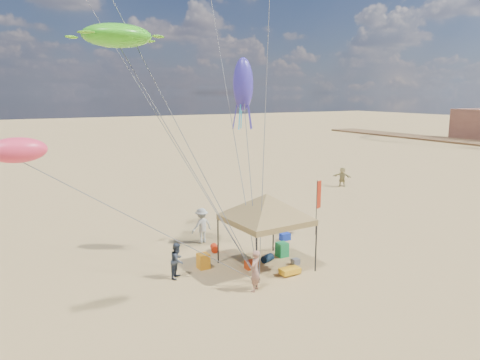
{
  "coord_description": "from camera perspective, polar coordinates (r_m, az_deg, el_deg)",
  "views": [
    {
      "loc": [
        -10.17,
        -14.84,
        7.94
      ],
      "look_at": [
        0.0,
        3.0,
        4.0
      ],
      "focal_mm": 34.03,
      "sensor_mm": 36.0,
      "label": 1
    }
  ],
  "objects": [
    {
      "name": "ground",
      "position": [
        19.67,
        4.45,
        -12.99
      ],
      "size": [
        280.0,
        280.0,
        0.0
      ],
      "primitive_type": "plane",
      "color": "tan",
      "rests_on": "ground"
    },
    {
      "name": "canopy_tent",
      "position": [
        20.52,
        3.32,
        -2.1
      ],
      "size": [
        6.52,
        6.52,
        4.02
      ],
      "color": "black",
      "rests_on": "ground"
    },
    {
      "name": "feather_flag",
      "position": [
        26.0,
        9.78,
        -2.26
      ],
      "size": [
        0.46,
        0.2,
        3.16
      ],
      "color": "black",
      "rests_on": "ground"
    },
    {
      "name": "cooler_red",
      "position": [
        21.22,
        1.41,
        -10.57
      ],
      "size": [
        0.54,
        0.38,
        0.38
      ],
      "primitive_type": "cube",
      "color": "#BF360F",
      "rests_on": "ground"
    },
    {
      "name": "cooler_blue",
      "position": [
        25.22,
        5.66,
        -7.09
      ],
      "size": [
        0.54,
        0.38,
        0.38
      ],
      "primitive_type": "cube",
      "color": "#132DA2",
      "rests_on": "ground"
    },
    {
      "name": "bag_navy",
      "position": [
        22.05,
        3.47,
        -9.77
      ],
      "size": [
        0.69,
        0.54,
        0.36
      ],
      "primitive_type": "cylinder",
      "rotation": [
        0.0,
        1.57,
        0.35
      ],
      "color": "#0B1E33",
      "rests_on": "ground"
    },
    {
      "name": "bag_orange",
      "position": [
        23.4,
        -3.24,
        -8.52
      ],
      "size": [
        0.54,
        0.69,
        0.36
      ],
      "primitive_type": "cylinder",
      "rotation": [
        0.0,
        1.57,
        1.22
      ],
      "color": "red",
      "rests_on": "ground"
    },
    {
      "name": "chair_green",
      "position": [
        22.76,
        5.29,
        -8.67
      ],
      "size": [
        0.5,
        0.5,
        0.7
      ],
      "primitive_type": "cube",
      "color": "#1B994C",
      "rests_on": "ground"
    },
    {
      "name": "chair_yellow",
      "position": [
        21.26,
        -4.63,
        -10.09
      ],
      "size": [
        0.5,
        0.5,
        0.7
      ],
      "primitive_type": "cube",
      "color": "#FF9F1C",
      "rests_on": "ground"
    },
    {
      "name": "crate_grey",
      "position": [
        21.86,
        6.98,
        -10.13
      ],
      "size": [
        0.34,
        0.3,
        0.28
      ],
      "primitive_type": "cube",
      "color": "slate",
      "rests_on": "ground"
    },
    {
      "name": "beach_cart",
      "position": [
        20.64,
        6.27,
        -11.23
      ],
      "size": [
        0.9,
        0.5,
        0.24
      ],
      "primitive_type": "cube",
      "color": "gold",
      "rests_on": "ground"
    },
    {
      "name": "person_near_a",
      "position": [
        18.78,
        1.87,
        -11.3
      ],
      "size": [
        0.75,
        0.7,
        1.72
      ],
      "primitive_type": "imported",
      "rotation": [
        0.0,
        0.0,
        3.79
      ],
      "color": "#AA7761",
      "rests_on": "ground"
    },
    {
      "name": "person_near_b",
      "position": [
        20.23,
        -7.86,
        -9.95
      ],
      "size": [
        0.95,
        0.96,
        1.57
      ],
      "primitive_type": "imported",
      "rotation": [
        0.0,
        0.0,
        0.83
      ],
      "color": "#323B45",
      "rests_on": "ground"
    },
    {
      "name": "person_near_c",
      "position": [
        24.57,
        -4.83,
        -5.71
      ],
      "size": [
        1.34,
        0.93,
        1.9
      ],
      "primitive_type": "imported",
      "rotation": [
        0.0,
        0.0,
        3.33
      ],
      "color": "beige",
      "rests_on": "ground"
    },
    {
      "name": "person_far_c",
      "position": [
        40.06,
        12.7,
        0.39
      ],
      "size": [
        1.29,
        1.58,
        1.69
      ],
      "primitive_type": "imported",
      "rotation": [
        0.0,
        0.0,
        5.3
      ],
      "color": "tan",
      "rests_on": "ground"
    },
    {
      "name": "turtle_kite",
      "position": [
        20.95,
        -15.17,
        17.06
      ],
      "size": [
        3.13,
        2.58,
        0.99
      ],
      "primitive_type": "ellipsoid",
      "rotation": [
        0.0,
        0.0,
        0.07
      ],
      "color": "#3FC91D",
      "rests_on": "ground"
    },
    {
      "name": "fish_kite",
      "position": [
        15.72,
        -26.18,
        3.37
      ],
      "size": [
        1.93,
        1.21,
        0.8
      ],
      "primitive_type": "ellipsoid",
      "rotation": [
        0.0,
        0.0,
        -0.18
      ],
      "color": "#FF3758",
      "rests_on": "ground"
    },
    {
      "name": "squid_kite",
      "position": [
        22.19,
        0.39,
        11.91
      ],
      "size": [
        1.13,
        1.13,
        2.52
      ],
      "primitive_type": "ellipsoid",
      "rotation": [
        0.0,
        0.0,
        -0.19
      ],
      "color": "#3E32B1",
      "rests_on": "ground"
    }
  ]
}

